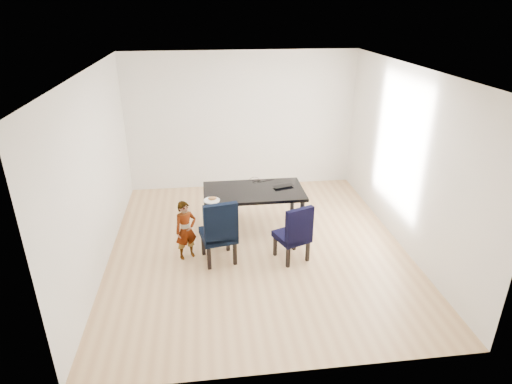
{
  "coord_description": "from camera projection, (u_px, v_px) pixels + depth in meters",
  "views": [
    {
      "loc": [
        -0.73,
        -5.72,
        3.51
      ],
      "look_at": [
        0.0,
        0.2,
        0.85
      ],
      "focal_mm": 30.0,
      "sensor_mm": 36.0,
      "label": 1
    }
  ],
  "objects": [
    {
      "name": "laptop",
      "position": [
        282.0,
        185.0,
        6.99
      ],
      "size": [
        0.38,
        0.3,
        0.03
      ],
      "primitive_type": "imported",
      "rotation": [
        0.0,
        0.0,
        3.42
      ],
      "color": "black",
      "rests_on": "dining_table"
    },
    {
      "name": "floor",
      "position": [
        258.0,
        247.0,
        6.7
      ],
      "size": [
        4.5,
        5.0,
        0.01
      ],
      "primitive_type": "cube",
      "color": "tan",
      "rests_on": "ground"
    },
    {
      "name": "ceiling",
      "position": [
        258.0,
        69.0,
        5.59
      ],
      "size": [
        4.5,
        5.0,
        0.01
      ],
      "primitive_type": "cube",
      "color": "white",
      "rests_on": "wall_back"
    },
    {
      "name": "chair_left",
      "position": [
        218.0,
        230.0,
        6.17
      ],
      "size": [
        0.57,
        0.58,
        1.0
      ],
      "primitive_type": "cube",
      "rotation": [
        0.0,
        0.0,
        0.19
      ],
      "color": "black",
      "rests_on": "floor"
    },
    {
      "name": "chair_right",
      "position": [
        292.0,
        232.0,
        6.22
      ],
      "size": [
        0.57,
        0.58,
        0.9
      ],
      "primitive_type": "cube",
      "rotation": [
        0.0,
        0.0,
        0.38
      ],
      "color": "black",
      "rests_on": "floor"
    },
    {
      "name": "sandwich",
      "position": [
        212.0,
        198.0,
        6.46
      ],
      "size": [
        0.14,
        0.09,
        0.05
      ],
      "primitive_type": "ellipsoid",
      "rotation": [
        0.0,
        0.0,
        0.19
      ],
      "color": "#B1743F",
      "rests_on": "plate"
    },
    {
      "name": "wall_back",
      "position": [
        242.0,
        122.0,
        8.41
      ],
      "size": [
        4.5,
        0.01,
        2.7
      ],
      "primitive_type": "cube",
      "color": "white",
      "rests_on": "ground"
    },
    {
      "name": "wall_left",
      "position": [
        96.0,
        173.0,
        5.89
      ],
      "size": [
        0.01,
        5.0,
        2.7
      ],
      "primitive_type": "cube",
      "color": "silver",
      "rests_on": "ground"
    },
    {
      "name": "dining_table",
      "position": [
        254.0,
        211.0,
        6.99
      ],
      "size": [
        1.6,
        0.9,
        0.75
      ],
      "primitive_type": "cube",
      "color": "black",
      "rests_on": "floor"
    },
    {
      "name": "child",
      "position": [
        186.0,
        230.0,
        6.25
      ],
      "size": [
        0.39,
        0.33,
        0.91
      ],
      "primitive_type": "imported",
      "rotation": [
        0.0,
        0.0,
        0.43
      ],
      "color": "red",
      "rests_on": "floor"
    },
    {
      "name": "wall_right",
      "position": [
        407.0,
        159.0,
        6.4
      ],
      "size": [
        0.01,
        5.0,
        2.7
      ],
      "primitive_type": "cube",
      "color": "silver",
      "rests_on": "ground"
    },
    {
      "name": "wall_front",
      "position": [
        293.0,
        262.0,
        3.87
      ],
      "size": [
        4.5,
        0.01,
        2.7
      ],
      "primitive_type": "cube",
      "color": "silver",
      "rests_on": "ground"
    },
    {
      "name": "cable_tangle",
      "position": [
        257.0,
        182.0,
        7.16
      ],
      "size": [
        0.18,
        0.18,
        0.01
      ],
      "primitive_type": "torus",
      "rotation": [
        0.0,
        0.0,
        0.36
      ],
      "color": "black",
      "rests_on": "dining_table"
    },
    {
      "name": "plate",
      "position": [
        212.0,
        200.0,
        6.48
      ],
      "size": [
        0.28,
        0.28,
        0.01
      ],
      "primitive_type": "cylinder",
      "rotation": [
        0.0,
        0.0,
        -0.13
      ],
      "color": "white",
      "rests_on": "dining_table"
    }
  ]
}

